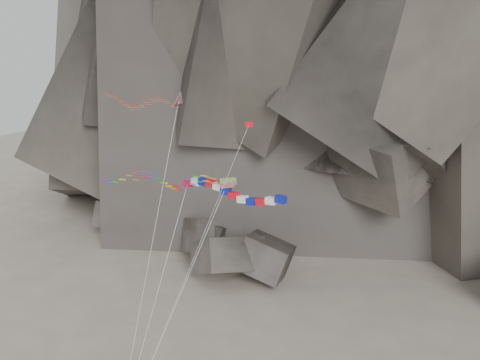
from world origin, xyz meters
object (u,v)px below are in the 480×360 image
at_px(delta_kite, 137,101).
at_px(banner_kite, 230,193).
at_px(parafoil_kite, 158,179).
at_px(pennant_kite, 216,204).

relative_size(delta_kite, banner_kite, 1.31).
bearing_deg(delta_kite, parafoil_kite, -34.74).
bearing_deg(parafoil_kite, pennant_kite, -38.06).
bearing_deg(banner_kite, parafoil_kite, -170.56).
relative_size(delta_kite, pennant_kite, 1.07).
distance_m(parafoil_kite, pennant_kite, 5.77).
bearing_deg(delta_kite, banner_kite, -13.82).
xyz_separation_m(delta_kite, banner_kite, (10.08, -2.90, -5.80)).
height_order(banner_kite, parafoil_kite, parafoil_kite).
distance_m(delta_kite, pennant_kite, 12.04).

